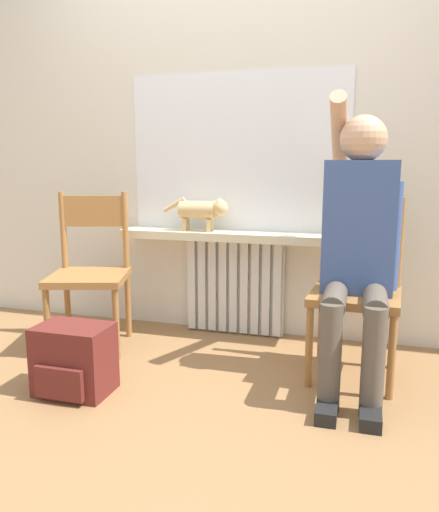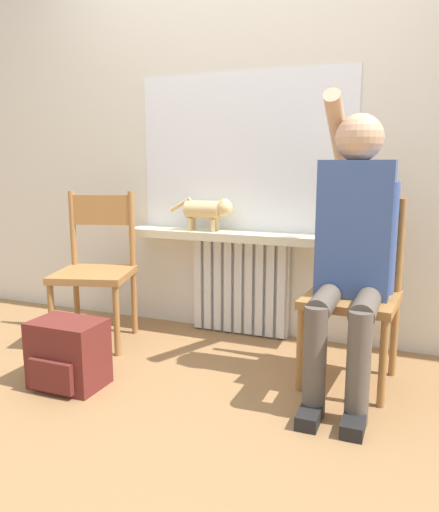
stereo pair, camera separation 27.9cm
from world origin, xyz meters
name	(u,v)px [view 1 (the left image)]	position (x,y,z in m)	size (l,w,h in m)	color
ground_plane	(167,417)	(0.00, 0.00, 0.00)	(12.00, 12.00, 0.00)	olive
wall_with_window	(239,117)	(0.00, 1.23, 1.35)	(7.00, 0.06, 2.70)	silver
radiator	(235,286)	(0.00, 1.15, 0.31)	(0.62, 0.08, 0.61)	silver
windowsill	(233,236)	(0.00, 1.09, 0.64)	(1.42, 0.22, 0.05)	beige
window_glass	(237,153)	(0.00, 1.20, 1.14)	(1.36, 0.01, 0.95)	white
chair_left	(90,269)	(-0.76, 0.70, 0.46)	(0.53, 0.53, 0.91)	#9E6B38
chair_right	(357,287)	(0.75, 0.70, 0.46)	(0.46, 0.46, 0.91)	#9E6B38
person	(358,239)	(0.75, 0.59, 0.72)	(0.36, 0.96, 1.41)	brown
cat	(203,210)	(-0.19, 1.07, 0.79)	(0.42, 0.11, 0.21)	#DBB77A
backpack	(74,360)	(-0.51, 0.10, 0.16)	(0.34, 0.26, 0.33)	maroon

